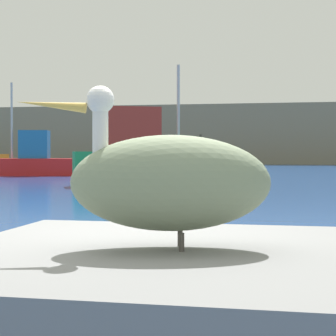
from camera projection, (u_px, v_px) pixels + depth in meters
The scene contains 6 objects.
ground_plane at pixel (112, 333), 4.36m from camera, with size 260.00×260.00×0.00m, color navy.
hillside_backdrop at pixel (276, 136), 71.86m from camera, with size 140.00×13.74×6.83m, color #7F755B.
pier_dock at pixel (171, 317), 3.38m from camera, with size 2.59×2.45×0.78m, color gray.
pelican at pixel (169, 181), 3.36m from camera, with size 1.48×0.78×0.93m.
fishing_boat_red at pixel (39, 161), 33.94m from camera, with size 5.79×2.84×5.35m.
fishing_boat_green at pixel (138, 157), 23.54m from camera, with size 5.39×3.55×4.88m.
Camera 1 is at (1.25, -4.16, 1.33)m, focal length 63.16 mm.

